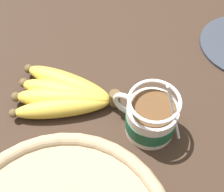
% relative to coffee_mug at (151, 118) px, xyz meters
% --- Properties ---
extents(table, '(1.25, 1.25, 0.03)m').
position_rel_coffee_mug_xyz_m(table, '(0.05, 0.02, -0.05)').
color(table, '#332319').
rests_on(table, ground).
extents(coffee_mug, '(0.13, 0.09, 0.13)m').
position_rel_coffee_mug_xyz_m(coffee_mug, '(0.00, 0.00, 0.00)').
color(coffee_mug, white).
rests_on(coffee_mug, table).
extents(banana_bunch, '(0.20, 0.14, 0.04)m').
position_rel_coffee_mug_xyz_m(banana_bunch, '(0.16, 0.02, -0.02)').
color(banana_bunch, brown).
rests_on(banana_bunch, table).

